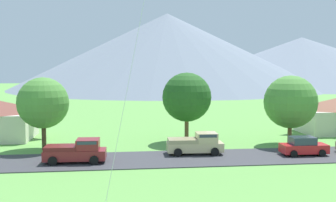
{
  "coord_description": "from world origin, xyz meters",
  "views": [
    {
      "loc": [
        -2.76,
        -6.32,
        8.26
      ],
      "look_at": [
        0.05,
        16.6,
        6.29
      ],
      "focal_mm": 43.58,
      "sensor_mm": 36.0,
      "label": 1
    }
  ],
  "objects_px": {
    "pickup_truck_maroon_west_side": "(77,151)",
    "pickup_truck_sand_east_side": "(196,143)",
    "tree_near_left": "(290,102)",
    "tree_left_of_center": "(187,97)",
    "tree_near_right": "(43,103)",
    "parked_car_red_mid_east": "(303,146)"
  },
  "relations": [
    {
      "from": "pickup_truck_maroon_west_side",
      "to": "pickup_truck_sand_east_side",
      "type": "distance_m",
      "value": 10.98
    },
    {
      "from": "tree_near_left",
      "to": "tree_left_of_center",
      "type": "relative_size",
      "value": 0.96
    },
    {
      "from": "tree_near_right",
      "to": "pickup_truck_sand_east_side",
      "type": "distance_m",
      "value": 15.56
    },
    {
      "from": "parked_car_red_mid_east",
      "to": "pickup_truck_maroon_west_side",
      "type": "height_order",
      "value": "pickup_truck_maroon_west_side"
    },
    {
      "from": "parked_car_red_mid_east",
      "to": "tree_near_left",
      "type": "bearing_deg",
      "value": 79.91
    },
    {
      "from": "tree_near_left",
      "to": "tree_near_right",
      "type": "xyz_separation_m",
      "value": [
        -25.29,
        0.5,
        0.12
      ]
    },
    {
      "from": "tree_near_left",
      "to": "pickup_truck_maroon_west_side",
      "type": "relative_size",
      "value": 1.39
    },
    {
      "from": "pickup_truck_maroon_west_side",
      "to": "parked_car_red_mid_east",
      "type": "bearing_deg",
      "value": 1.31
    },
    {
      "from": "tree_near_left",
      "to": "parked_car_red_mid_east",
      "type": "relative_size",
      "value": 1.73
    },
    {
      "from": "tree_left_of_center",
      "to": "pickup_truck_sand_east_side",
      "type": "xyz_separation_m",
      "value": [
        -0.16,
        -6.38,
        -3.86
      ]
    },
    {
      "from": "tree_left_of_center",
      "to": "tree_near_right",
      "type": "xyz_separation_m",
      "value": [
        -14.74,
        -2.29,
        -0.26
      ]
    },
    {
      "from": "tree_left_of_center",
      "to": "pickup_truck_maroon_west_side",
      "type": "relative_size",
      "value": 1.44
    },
    {
      "from": "tree_near_left",
      "to": "pickup_truck_maroon_west_side",
      "type": "bearing_deg",
      "value": -165.24
    },
    {
      "from": "tree_near_right",
      "to": "pickup_truck_sand_east_side",
      "type": "relative_size",
      "value": 1.37
    },
    {
      "from": "pickup_truck_maroon_west_side",
      "to": "pickup_truck_sand_east_side",
      "type": "height_order",
      "value": "same"
    },
    {
      "from": "pickup_truck_maroon_west_side",
      "to": "tree_left_of_center",
      "type": "bearing_deg",
      "value": 37.7
    },
    {
      "from": "tree_near_left",
      "to": "pickup_truck_maroon_west_side",
      "type": "xyz_separation_m",
      "value": [
        -21.49,
        -5.66,
        -3.48
      ]
    },
    {
      "from": "tree_near_left",
      "to": "pickup_truck_sand_east_side",
      "type": "relative_size",
      "value": 1.39
    },
    {
      "from": "tree_near_right",
      "to": "parked_car_red_mid_east",
      "type": "height_order",
      "value": "tree_near_right"
    },
    {
      "from": "tree_near_right",
      "to": "pickup_truck_maroon_west_side",
      "type": "relative_size",
      "value": 1.37
    },
    {
      "from": "tree_near_left",
      "to": "tree_left_of_center",
      "type": "height_order",
      "value": "tree_left_of_center"
    },
    {
      "from": "parked_car_red_mid_east",
      "to": "pickup_truck_sand_east_side",
      "type": "bearing_deg",
      "value": 170.69
    }
  ]
}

